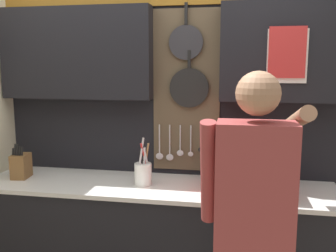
# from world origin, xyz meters

# --- Properties ---
(base_cabinet_counter) EXTENTS (2.52, 0.61, 0.93)m
(base_cabinet_counter) POSITION_xyz_m (0.00, -0.00, 0.46)
(base_cabinet_counter) COLOR black
(base_cabinet_counter) RESTS_ON ground_plane
(back_wall_unit) EXTENTS (3.09, 0.23, 2.51)m
(back_wall_unit) POSITION_xyz_m (-0.01, 0.27, 1.53)
(back_wall_unit) COLOR black
(back_wall_unit) RESTS_ON ground_plane
(microwave) EXTENTS (0.50, 0.40, 0.32)m
(microwave) POSITION_xyz_m (0.59, -0.02, 1.09)
(microwave) COLOR red
(microwave) RESTS_ON base_cabinet_counter
(knife_block) EXTENTS (0.13, 0.16, 0.27)m
(knife_block) POSITION_xyz_m (-1.03, -0.02, 1.02)
(knife_block) COLOR brown
(knife_block) RESTS_ON base_cabinet_counter
(utensil_crock) EXTENTS (0.12, 0.12, 0.34)m
(utensil_crock) POSITION_xyz_m (-0.09, -0.02, 1.02)
(utensil_crock) COLOR white
(utensil_crock) RESTS_ON base_cabinet_counter
(person) EXTENTS (0.54, 0.67, 1.74)m
(person) POSITION_xyz_m (0.64, -0.67, 1.04)
(person) COLOR #383842
(person) RESTS_ON ground_plane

